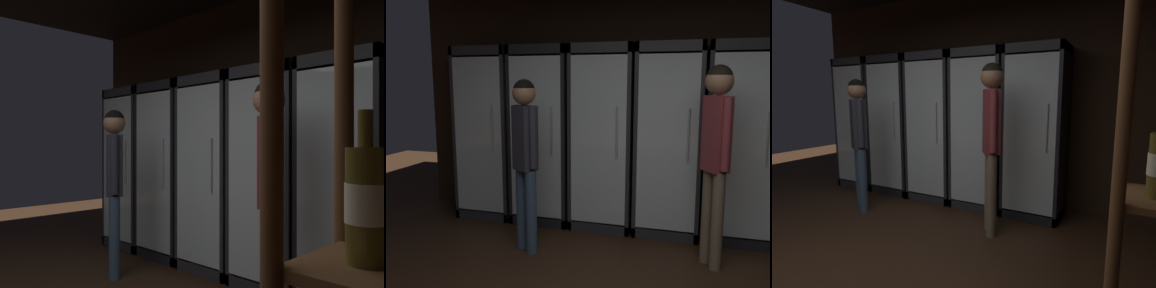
% 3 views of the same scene
% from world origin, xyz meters
% --- Properties ---
extents(wall_back, '(6.00, 0.06, 2.80)m').
position_xyz_m(wall_back, '(0.00, 3.03, 1.40)').
color(wall_back, black).
rests_on(wall_back, ground).
extents(cooler_far_left, '(0.65, 0.60, 1.95)m').
position_xyz_m(cooler_far_left, '(-2.02, 2.74, 0.95)').
color(cooler_far_left, '#2B2B30').
rests_on(cooler_far_left, ground).
extents(cooler_left, '(0.65, 0.60, 1.95)m').
position_xyz_m(cooler_left, '(-1.34, 2.74, 0.96)').
color(cooler_left, black).
rests_on(cooler_left, ground).
extents(cooler_center, '(0.65, 0.60, 1.95)m').
position_xyz_m(cooler_center, '(-0.66, 2.73, 0.96)').
color(cooler_center, '#2B2B30').
rests_on(cooler_center, ground).
extents(cooler_right, '(0.65, 0.60, 1.95)m').
position_xyz_m(cooler_right, '(0.02, 2.74, 0.96)').
color(cooler_right, '#2B2B30').
rests_on(cooler_right, ground).
extents(cooler_far_right, '(0.65, 0.60, 1.95)m').
position_xyz_m(cooler_far_right, '(0.70, 2.74, 0.95)').
color(cooler_far_right, black).
rests_on(cooler_far_right, ground).
extents(shopper_near, '(0.28, 0.24, 1.59)m').
position_xyz_m(shopper_near, '(-1.19, 1.82, 1.00)').
color(shopper_near, '#384C66').
rests_on(shopper_near, ground).
extents(shopper_far, '(0.24, 0.29, 1.71)m').
position_xyz_m(shopper_far, '(0.45, 1.99, 1.10)').
color(shopper_far, '#72604C').
rests_on(shopper_far, ground).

